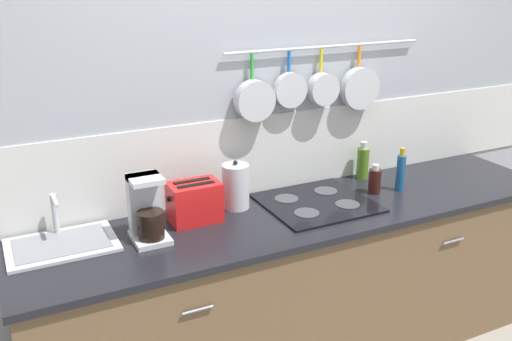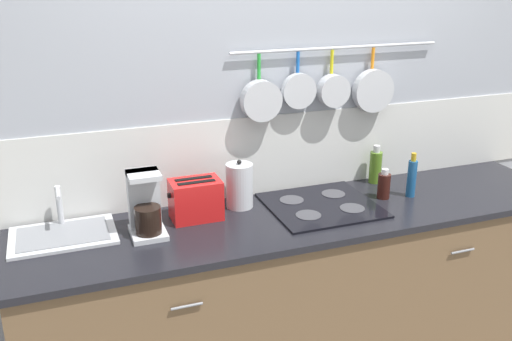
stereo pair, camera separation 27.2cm
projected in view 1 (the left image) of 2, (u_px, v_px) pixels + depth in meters
wall_back at (273, 124)px, 3.12m from camera, size 7.20×0.15×2.60m
cabinet_base at (303, 290)px, 3.09m from camera, size 2.89×0.64×0.87m
countertop at (306, 214)px, 2.94m from camera, size 2.93×0.66×0.03m
sink_basin at (61, 242)px, 2.56m from camera, size 0.48×0.33×0.21m
coffee_maker at (147, 213)px, 2.60m from camera, size 0.16×0.19×0.30m
toaster at (195, 202)px, 2.78m from camera, size 0.26×0.16×0.20m
kettle at (236, 186)px, 2.93m from camera, size 0.14×0.14×0.26m
cooktop at (317, 203)px, 3.01m from camera, size 0.55×0.52×0.01m
bottle_dish_soap at (375, 181)px, 3.13m from camera, size 0.07×0.07×0.17m
bottle_olive_oil at (363, 162)px, 3.35m from camera, size 0.07×0.07×0.22m
bottle_cooking_wine at (401, 172)px, 3.16m from camera, size 0.05×0.05×0.25m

